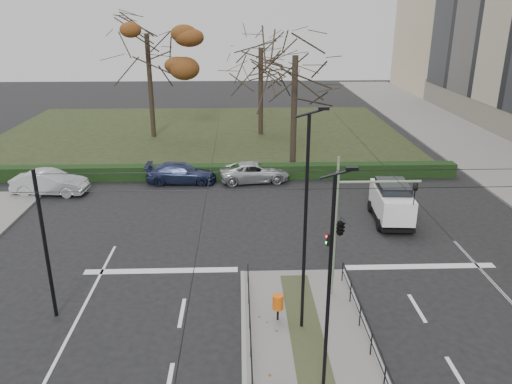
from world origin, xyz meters
TOP-DOWN VIEW (x-y plane):
  - ground at (0.00, 0.00)m, footprint 140.00×140.00m
  - sidewalk_east at (18.00, 22.00)m, footprint 8.00×90.00m
  - park at (-6.00, 32.00)m, footprint 38.00×26.00m
  - hedge at (-6.00, 18.60)m, footprint 38.00×1.00m
  - median_railing at (0.00, -2.60)m, footprint 4.14×13.24m
  - catenary at (0.00, 1.62)m, footprint 20.00×34.00m
  - traffic_light at (1.70, 3.05)m, footprint 3.60×2.07m
  - litter_bin at (-0.97, 1.21)m, footprint 0.41×0.41m
  - streetlamp_median_near at (0.07, -3.12)m, footprint 0.62×0.13m
  - streetlamp_median_far at (-0.09, 0.75)m, footprint 0.69×0.14m
  - parked_car_second at (-14.59, 15.86)m, footprint 4.83×2.04m
  - parked_car_third at (-6.38, 17.85)m, footprint 4.81×2.07m
  - parked_car_fourth at (-1.30, 17.95)m, footprint 5.04×2.75m
  - white_van at (6.11, 10.74)m, footprint 2.19×4.32m
  - rust_tree at (-10.34, 31.00)m, footprint 8.27×8.27m
  - bare_tree_center at (-0.31, 31.58)m, footprint 7.22×7.22m
  - bare_tree_near at (1.64, 20.88)m, footprint 7.31×7.31m

SIDE VIEW (x-z plane):
  - ground at x=0.00m, z-range 0.00..0.00m
  - park at x=-6.00m, z-range 0.00..0.10m
  - sidewalk_east at x=18.00m, z-range 0.00..0.14m
  - hedge at x=-6.00m, z-range 0.00..1.00m
  - parked_car_fourth at x=-1.30m, z-range 0.00..1.34m
  - parked_car_third at x=-6.38m, z-range 0.00..1.38m
  - parked_car_second at x=-14.59m, z-range 0.00..1.55m
  - litter_bin at x=-0.97m, z-range 0.37..1.43m
  - median_railing at x=0.00m, z-range 0.52..1.44m
  - white_van at x=6.11m, z-range 0.05..2.34m
  - traffic_light at x=1.70m, z-range 0.57..5.86m
  - catenary at x=0.00m, z-range 0.42..6.42m
  - streetlamp_median_near at x=0.07m, z-range 0.20..7.62m
  - streetlamp_median_far at x=-0.09m, z-range 0.21..8.43m
  - bare_tree_center at x=-0.31m, z-range 2.18..12.71m
  - bare_tree_near at x=1.64m, z-range 2.24..13.08m
  - rust_tree at x=-10.34m, z-range 3.23..15.32m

